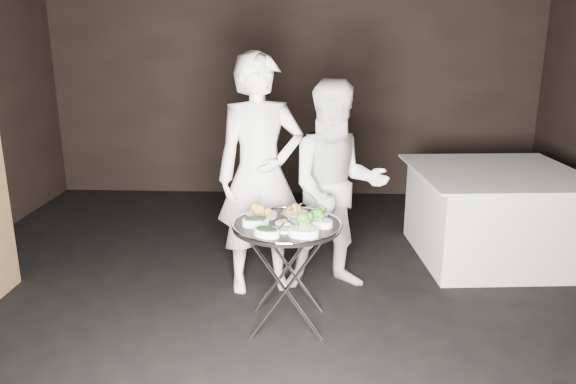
{
  "coord_description": "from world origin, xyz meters",
  "views": [
    {
      "loc": [
        0.27,
        -3.51,
        2.03
      ],
      "look_at": [
        0.09,
        0.23,
        0.95
      ],
      "focal_mm": 35.0,
      "sensor_mm": 36.0,
      "label": 1
    }
  ],
  "objects_px": {
    "serving_tray": "(287,225)",
    "waiter_right": "(337,188)",
    "waiter_left": "(260,175)",
    "dining_table": "(493,214)",
    "tray_stand": "(287,271)"
  },
  "relations": [
    {
      "from": "serving_tray",
      "to": "dining_table",
      "type": "distance_m",
      "value": 2.29
    },
    {
      "from": "tray_stand",
      "to": "dining_table",
      "type": "distance_m",
      "value": 2.27
    },
    {
      "from": "tray_stand",
      "to": "waiter_right",
      "type": "bearing_deg",
      "value": 61.79
    },
    {
      "from": "waiter_left",
      "to": "dining_table",
      "type": "relative_size",
      "value": 1.3
    },
    {
      "from": "waiter_left",
      "to": "dining_table",
      "type": "height_order",
      "value": "waiter_left"
    },
    {
      "from": "serving_tray",
      "to": "waiter_left",
      "type": "distance_m",
      "value": 0.7
    },
    {
      "from": "waiter_right",
      "to": "waiter_left",
      "type": "bearing_deg",
      "value": 175.09
    },
    {
      "from": "tray_stand",
      "to": "serving_tray",
      "type": "distance_m",
      "value": 0.34
    },
    {
      "from": "serving_tray",
      "to": "waiter_right",
      "type": "bearing_deg",
      "value": 61.79
    },
    {
      "from": "waiter_left",
      "to": "dining_table",
      "type": "distance_m",
      "value": 2.24
    },
    {
      "from": "tray_stand",
      "to": "dining_table",
      "type": "relative_size",
      "value": 0.52
    },
    {
      "from": "waiter_left",
      "to": "tray_stand",
      "type": "bearing_deg",
      "value": -86.4
    },
    {
      "from": "tray_stand",
      "to": "dining_table",
      "type": "bearing_deg",
      "value": 36.77
    },
    {
      "from": "waiter_left",
      "to": "dining_table",
      "type": "xyz_separation_m",
      "value": [
        2.05,
        0.72,
        -0.53
      ]
    },
    {
      "from": "tray_stand",
      "to": "serving_tray",
      "type": "xyz_separation_m",
      "value": [
        0.0,
        -0.0,
        0.34
      ]
    }
  ]
}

